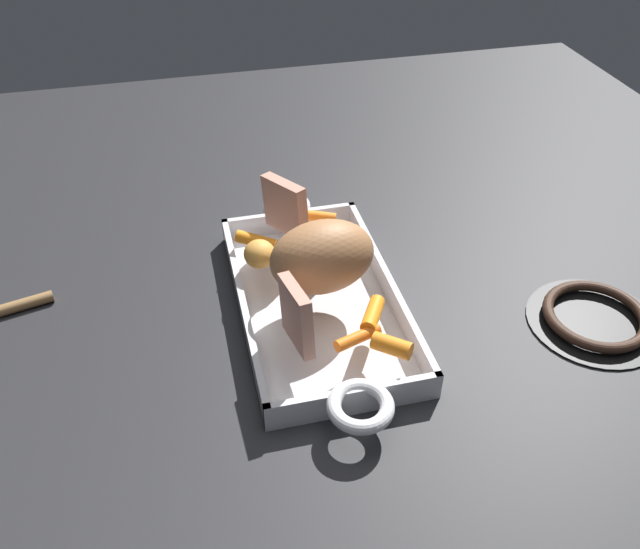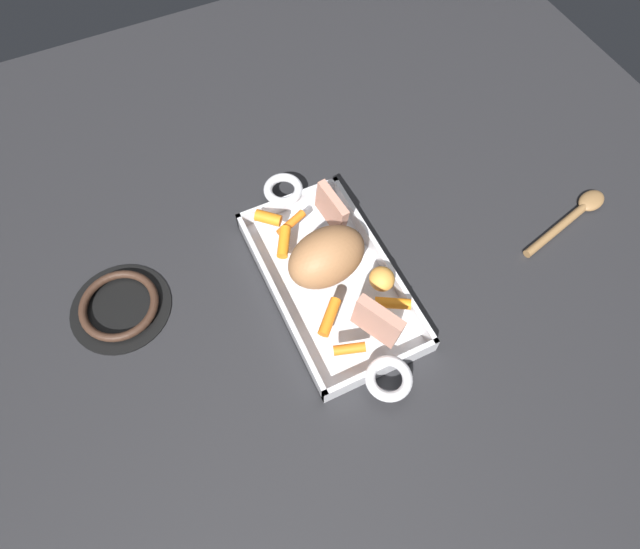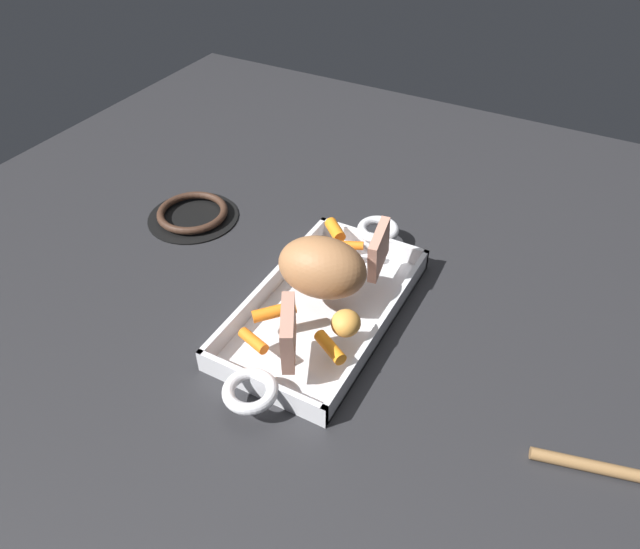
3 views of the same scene
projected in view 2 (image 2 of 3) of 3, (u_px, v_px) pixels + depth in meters
The scene contains 14 objects.
ground_plane at pixel (331, 284), 0.97m from camera, with size 1.72×1.72×0.00m, color #232326.
roasting_dish at pixel (331, 281), 0.96m from camera, with size 0.49×0.21×0.04m.
pork_roast at pixel (327, 257), 0.89m from camera, with size 0.14×0.10×0.09m, color #A26D43.
roast_slice_thick at pixel (377, 322), 0.84m from camera, with size 0.02×0.08×0.08m, color tan.
roast_slice_outer at pixel (331, 208), 0.95m from camera, with size 0.01×0.08×0.08m, color tan.
baby_carrot_long at pixel (349, 349), 0.85m from camera, with size 0.02×0.02×0.05m, color orange.
baby_carrot_short at pixel (291, 223), 0.97m from camera, with size 0.01×0.01×0.06m, color orange.
baby_carrot_southeast at pixel (393, 303), 0.89m from camera, with size 0.02×0.02×0.06m, color orange.
baby_carrot_northwest at pixel (284, 242), 0.95m from camera, with size 0.02×0.02×0.06m, color orange.
baby_carrot_center_left at pixel (330, 317), 0.88m from camera, with size 0.02×0.02×0.07m, color orange.
baby_carrot_northeast at pixel (268, 218), 0.97m from camera, with size 0.02×0.02×0.05m, color orange.
potato_golden_small at pixel (382, 279), 0.90m from camera, with size 0.05×0.04×0.04m, color gold.
stove_burner_rear at pixel (120, 306), 0.94m from camera, with size 0.18×0.18×0.02m.
serving_spoon at pixel (575, 214), 1.03m from camera, with size 0.08×0.22×0.02m.
Camera 2 is at (-0.41, 0.21, 0.85)m, focal length 30.28 mm.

